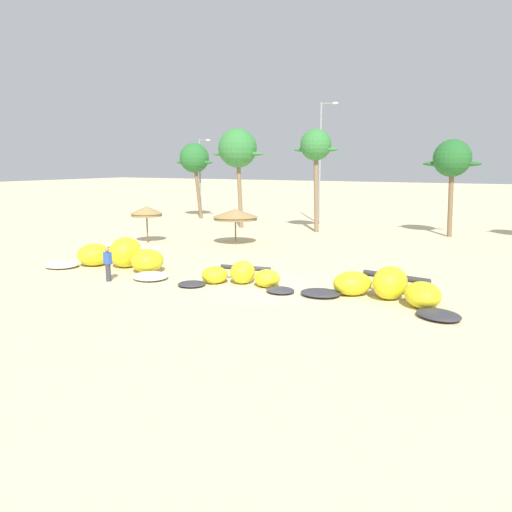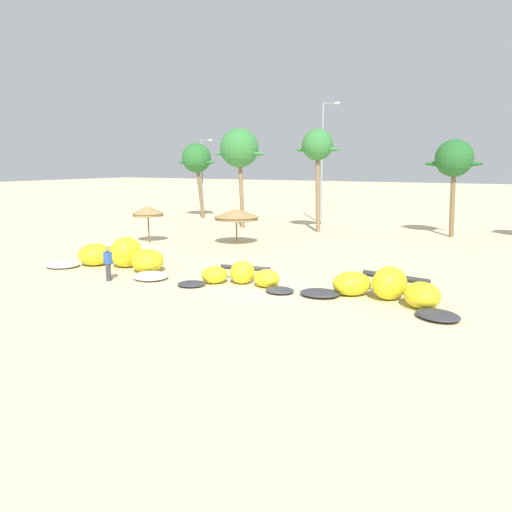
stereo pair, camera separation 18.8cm
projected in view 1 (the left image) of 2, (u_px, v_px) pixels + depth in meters
ground_plane at (262, 287)px, 22.54m from camera, size 260.00×260.00×0.00m
kite_far_left at (120, 257)px, 26.41m from camera, size 8.33×3.79×1.64m
kite_left at (241, 276)px, 22.92m from camera, size 5.65×3.24×1.07m
kite_left_of_center at (386, 288)px, 20.24m from camera, size 6.95×3.80×1.38m
beach_umbrella_near_van at (147, 211)px, 34.84m from camera, size 2.25×2.25×2.60m
beach_umbrella_middle at (235, 214)px, 34.09m from camera, size 3.16×3.16×2.48m
person_near_kites at (108, 264)px, 23.57m from camera, size 0.36×0.24×1.62m
palm_leftmost at (194, 159)px, 50.17m from camera, size 4.47×2.98×7.59m
palm_left at (238, 149)px, 42.39m from camera, size 5.01×3.34×8.53m
palm_left_of_gap at (316, 147)px, 39.53m from camera, size 3.76×2.51×8.28m
palm_center_left at (452, 160)px, 37.04m from camera, size 4.19×2.80×7.35m
lamppost_west at (201, 174)px, 51.00m from camera, size 1.42×0.24×8.01m
lamppost_west_center at (321, 158)px, 45.16m from camera, size 1.69×0.24×10.95m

